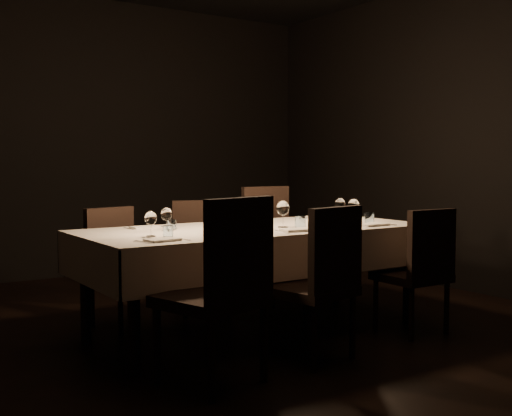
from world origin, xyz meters
TOP-DOWN VIEW (x-y plane):
  - room at (0.00, 0.00)m, footprint 5.01×6.01m
  - dining_table at (0.00, 0.00)m, footprint 2.52×1.12m
  - chair_near_left at (-0.80, -0.86)m, footprint 0.62×0.62m
  - place_setting_near_left at (-0.87, -0.22)m, footprint 0.30×0.39m
  - chair_near_center at (-0.06, -0.81)m, footprint 0.54×0.54m
  - place_setting_near_center at (0.16, -0.22)m, footprint 0.36×0.41m
  - chair_near_right at (0.91, -0.72)m, footprint 0.44×0.44m
  - place_setting_near_right at (0.83, -0.22)m, footprint 0.33×0.41m
  - chair_far_left at (-0.76, 0.73)m, footprint 0.52×0.52m
  - place_setting_far_left at (-0.65, 0.22)m, footprint 0.29×0.39m
  - chair_far_center at (-0.00, 0.83)m, footprint 0.55×0.55m
  - place_setting_far_center at (0.14, 0.22)m, footprint 0.32×0.40m
  - chair_far_right at (0.74, 0.83)m, footprint 0.49×0.49m
  - place_setting_far_right at (0.91, 0.22)m, footprint 0.33×0.40m

SIDE VIEW (x-z plane):
  - chair_far_left at x=-0.76m, z-range 0.05..0.94m
  - chair_near_right at x=0.91m, z-range 0.05..0.95m
  - chair_far_center at x=0.00m, z-range 0.05..0.96m
  - chair_near_center at x=-0.06m, z-range 0.05..1.01m
  - chair_far_right at x=0.74m, z-range 0.05..1.06m
  - chair_near_left at x=-0.80m, z-range 0.05..1.09m
  - dining_table at x=0.00m, z-range 0.31..1.07m
  - place_setting_far_left at x=-0.65m, z-range 0.74..0.90m
  - place_setting_near_left at x=-0.87m, z-range 0.74..0.91m
  - place_setting_far_center at x=0.14m, z-range 0.74..0.92m
  - place_setting_far_right at x=0.91m, z-range 0.74..0.92m
  - place_setting_near_right at x=0.83m, z-range 0.74..0.93m
  - place_setting_near_center at x=0.16m, z-range 0.74..0.93m
  - room at x=0.00m, z-range -0.01..3.01m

